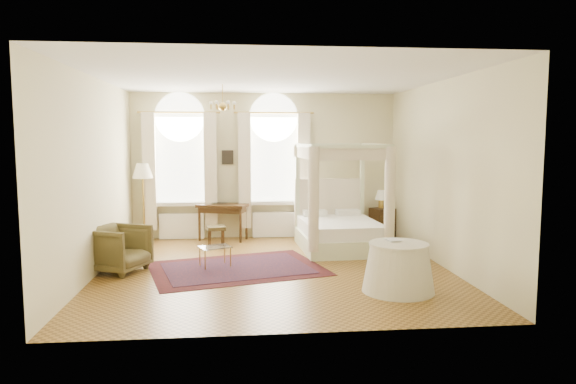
% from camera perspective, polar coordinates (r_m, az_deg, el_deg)
% --- Properties ---
extents(ground, '(6.00, 6.00, 0.00)m').
position_cam_1_polar(ground, '(9.09, -1.50, -8.55)').
color(ground, olive).
rests_on(ground, ground).
extents(room_walls, '(6.00, 6.00, 6.00)m').
position_cam_1_polar(room_walls, '(8.80, -1.53, 4.03)').
color(room_walls, beige).
rests_on(room_walls, ground).
extents(window_left, '(1.62, 0.27, 3.29)m').
position_cam_1_polar(window_left, '(11.74, -11.84, 2.00)').
color(window_left, silver).
rests_on(window_left, room_walls).
extents(window_right, '(1.62, 0.27, 3.29)m').
position_cam_1_polar(window_right, '(11.70, -1.56, 2.11)').
color(window_right, silver).
rests_on(window_right, room_walls).
extents(chandelier, '(0.51, 0.45, 0.50)m').
position_cam_1_polar(chandelier, '(10.00, -7.28, 9.54)').
color(chandelier, '#AD8939').
rests_on(chandelier, room_walls).
extents(wall_pictures, '(2.54, 0.03, 0.39)m').
position_cam_1_polar(wall_pictures, '(11.77, -2.15, 4.09)').
color(wall_pictures, black).
rests_on(wall_pictures, room_walls).
extents(canopy_bed, '(1.73, 2.09, 2.17)m').
position_cam_1_polar(canopy_bed, '(10.60, 5.78, -3.75)').
color(canopy_bed, beige).
rests_on(canopy_bed, ground).
extents(nightstand, '(0.59, 0.57, 0.67)m').
position_cam_1_polar(nightstand, '(12.10, 10.42, -3.35)').
color(nightstand, '#3C2510').
rests_on(nightstand, ground).
extents(nightstand_lamp, '(0.28, 0.28, 0.41)m').
position_cam_1_polar(nightstand_lamp, '(12.08, 10.32, -0.46)').
color(nightstand_lamp, '#AD8939').
rests_on(nightstand_lamp, nightstand).
extents(writing_desk, '(1.21, 0.88, 0.82)m').
position_cam_1_polar(writing_desk, '(11.59, -7.24, -1.90)').
color(writing_desk, '#3C2510').
rests_on(writing_desk, ground).
extents(laptop, '(0.36, 0.25, 0.03)m').
position_cam_1_polar(laptop, '(11.63, -7.68, -1.22)').
color(laptop, black).
rests_on(laptop, writing_desk).
extents(stool, '(0.43, 0.43, 0.43)m').
position_cam_1_polar(stool, '(11.00, -8.00, -4.15)').
color(stool, '#44381D').
rests_on(stool, ground).
extents(armchair, '(1.16, 1.14, 0.80)m').
position_cam_1_polar(armchair, '(9.27, -18.33, -6.02)').
color(armchair, '#4D4321').
rests_on(armchair, ground).
extents(coffee_table, '(0.64, 0.55, 0.37)m').
position_cam_1_polar(coffee_table, '(9.25, -8.11, -6.23)').
color(coffee_table, silver).
rests_on(coffee_table, ground).
extents(floor_lamp, '(0.45, 0.45, 1.73)m').
position_cam_1_polar(floor_lamp, '(11.68, -15.84, 1.84)').
color(floor_lamp, '#AD8939').
rests_on(floor_lamp, ground).
extents(oriental_rug, '(3.35, 2.77, 0.01)m').
position_cam_1_polar(oriental_rug, '(9.15, -5.69, -8.42)').
color(oriental_rug, '#461013').
rests_on(oriental_rug, ground).
extents(side_table, '(1.08, 1.08, 0.73)m').
position_cam_1_polar(side_table, '(7.90, 12.16, -8.22)').
color(side_table, beige).
rests_on(side_table, ground).
extents(book, '(0.23, 0.28, 0.02)m').
position_cam_1_polar(book, '(7.92, 10.98, -5.30)').
color(book, black).
rests_on(book, side_table).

